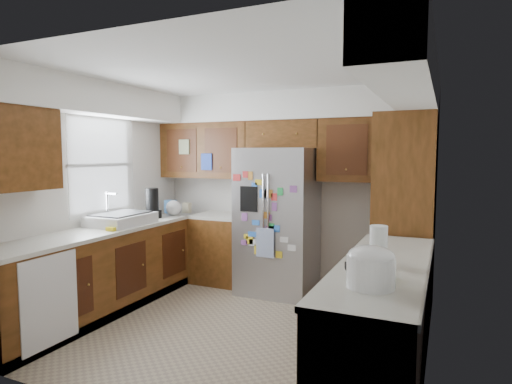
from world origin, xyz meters
TOP-DOWN VIEW (x-y plane):
  - floor at (0.00, 0.00)m, footprint 3.60×3.60m
  - room_shell at (-0.11, 0.36)m, footprint 3.64×3.24m
  - left_counter_run at (-1.36, 0.03)m, footprint 1.36×3.20m
  - right_counter_run at (1.50, -0.47)m, footprint 0.63×2.25m
  - pantry at (1.50, 1.15)m, footprint 0.60×0.90m
  - fridge at (-0.00, 1.20)m, footprint 0.90×0.79m
  - bridge_cabinet at (0.00, 1.43)m, footprint 0.96×0.34m
  - fridge_top_items at (0.01, 1.44)m, footprint 0.64×0.29m
  - sink_assembly at (-1.50, 0.10)m, footprint 0.52×0.75m
  - left_counter_clutter at (-1.46, 0.83)m, footprint 0.35×0.87m
  - rice_cooker at (1.50, -1.10)m, footprint 0.30×0.29m
  - paper_towel at (1.46, -0.54)m, footprint 0.13×0.13m

SIDE VIEW (x-z plane):
  - floor at x=0.00m, z-range 0.00..0.00m
  - right_counter_run at x=1.50m, z-range -0.04..0.88m
  - left_counter_run at x=-1.36m, z-range -0.03..0.89m
  - fridge at x=0.00m, z-range 0.00..1.80m
  - sink_assembly at x=-1.50m, z-range 0.80..1.17m
  - left_counter_clutter at x=-1.46m, z-range 0.86..1.24m
  - rice_cooker at x=1.50m, z-range 0.93..1.18m
  - paper_towel at x=1.46m, z-range 0.92..1.21m
  - pantry at x=1.50m, z-range 0.00..2.15m
  - room_shell at x=-0.11m, z-range 0.56..3.08m
  - bridge_cabinet at x=0.00m, z-range 1.80..2.15m
  - fridge_top_items at x=0.01m, z-range 2.14..2.39m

